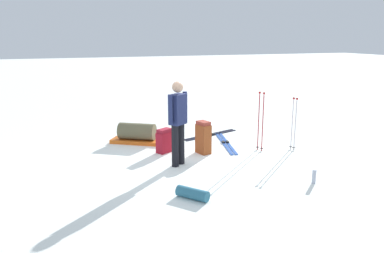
# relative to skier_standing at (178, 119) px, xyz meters

# --- Properties ---
(ground_plane) EXTENTS (80.00, 80.00, 0.00)m
(ground_plane) POSITION_rel_skier_standing_xyz_m (-0.30, 0.41, -0.95)
(ground_plane) COLOR white
(skier_standing) EXTENTS (0.38, 0.48, 1.70)m
(skier_standing) POSITION_rel_skier_standing_xyz_m (0.00, 0.00, 0.00)
(skier_standing) COLOR black
(skier_standing) RESTS_ON ground_plane
(ski_pair_near) EXTENTS (1.92, 0.62, 0.05)m
(ski_pair_near) POSITION_rel_skier_standing_xyz_m (-1.11, 1.58, -0.94)
(ski_pair_near) COLOR #2850A9
(ski_pair_near) RESTS_ON ground_plane
(ski_pair_far) EXTENTS (0.72, 1.68, 0.05)m
(ski_pair_far) POSITION_rel_skier_standing_xyz_m (-1.94, 1.55, -0.94)
(ski_pair_far) COLOR black
(ski_pair_far) RESTS_ON ground_plane
(backpack_large_dark) EXTENTS (0.36, 0.41, 0.54)m
(backpack_large_dark) POSITION_rel_skier_standing_xyz_m (-0.93, -0.01, -0.69)
(backpack_large_dark) COLOR maroon
(backpack_large_dark) RESTS_ON ground_plane
(backpack_bright) EXTENTS (0.37, 0.30, 0.73)m
(backpack_bright) POSITION_rel_skier_standing_xyz_m (-0.55, 0.77, -0.60)
(backpack_bright) COLOR #94441E
(backpack_bright) RESTS_ON ground_plane
(ski_poles_planted_near) EXTENTS (0.15, 0.10, 1.21)m
(ski_poles_planted_near) POSITION_rel_skier_standing_xyz_m (-0.08, 2.79, -0.28)
(ski_poles_planted_near) COLOR #BAB0B8
(ski_poles_planted_near) RESTS_ON ground_plane
(ski_poles_planted_far) EXTENTS (0.19, 0.11, 1.35)m
(ski_poles_planted_far) POSITION_rel_skier_standing_xyz_m (-0.30, 2.06, -0.21)
(ski_poles_planted_far) COLOR maroon
(ski_poles_planted_far) RESTS_ON ground_plane
(gear_sled) EXTENTS (1.06, 1.31, 0.49)m
(gear_sled) POSITION_rel_skier_standing_xyz_m (-1.90, -0.42, -0.73)
(gear_sled) COLOR orange
(gear_sled) RESTS_ON ground_plane
(sleeping_mat_rolled) EXTENTS (0.54, 0.48, 0.18)m
(sleeping_mat_rolled) POSITION_rel_skier_standing_xyz_m (1.64, -0.31, -0.86)
(sleeping_mat_rolled) COLOR teal
(sleeping_mat_rolled) RESTS_ON ground_plane
(thermos_bottle) EXTENTS (0.07, 0.07, 0.26)m
(thermos_bottle) POSITION_rel_skier_standing_xyz_m (1.79, 1.94, -0.82)
(thermos_bottle) COLOR #A8AFC2
(thermos_bottle) RESTS_ON ground_plane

